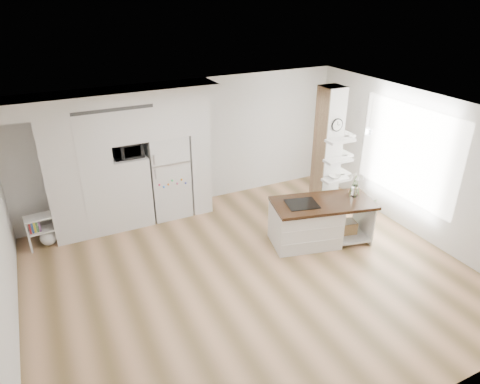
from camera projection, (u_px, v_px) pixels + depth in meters
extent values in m
cube|color=tan|center=(251.00, 276.00, 7.12)|extent=(7.00, 6.00, 0.01)
cube|color=white|center=(253.00, 118.00, 5.94)|extent=(7.00, 6.00, 0.04)
cube|color=silver|center=(186.00, 145.00, 8.95)|extent=(7.00, 0.04, 2.70)
cube|color=silver|center=(396.00, 334.00, 4.11)|extent=(7.00, 0.04, 2.70)
cube|color=silver|center=(419.00, 166.00, 7.91)|extent=(0.04, 6.00, 2.70)
cube|color=white|center=(79.00, 175.00, 7.88)|extent=(1.20, 0.65, 2.40)
cube|color=white|center=(132.00, 190.00, 8.47)|extent=(0.65, 0.65, 1.42)
cube|color=white|center=(124.00, 123.00, 7.87)|extent=(0.65, 0.65, 0.65)
cube|color=white|center=(163.00, 118.00, 8.16)|extent=(0.85, 0.65, 0.65)
cube|color=white|center=(196.00, 156.00, 8.79)|extent=(0.40, 0.65, 2.40)
cube|color=silver|center=(108.00, 99.00, 7.55)|extent=(4.00, 0.70, 0.30)
cube|color=#262626|center=(113.00, 110.00, 7.32)|extent=(1.40, 0.04, 0.06)
cube|color=silver|center=(168.00, 175.00, 8.70)|extent=(0.78, 0.66, 1.75)
cube|color=#B2B2B7|center=(172.00, 164.00, 8.26)|extent=(0.78, 0.01, 0.03)
cube|color=silver|center=(327.00, 155.00, 8.41)|extent=(0.40, 0.40, 2.70)
cube|color=tan|center=(318.00, 157.00, 8.33)|extent=(0.02, 0.40, 2.70)
cube|color=tan|center=(321.00, 152.00, 8.58)|extent=(0.40, 0.02, 2.70)
cylinder|color=black|center=(337.00, 125.00, 7.95)|extent=(0.25, 0.03, 0.25)
cylinder|color=white|center=(338.00, 125.00, 7.94)|extent=(0.21, 0.01, 0.21)
plane|color=white|center=(407.00, 153.00, 8.08)|extent=(0.00, 2.40, 2.40)
cylinder|color=white|center=(340.00, 138.00, 6.99)|extent=(0.12, 0.12, 0.10)
cube|color=white|center=(305.00, 225.00, 7.87)|extent=(1.34, 1.03, 0.77)
cube|color=white|center=(347.00, 233.00, 8.17)|extent=(0.80, 0.91, 0.04)
cube|color=white|center=(364.00, 218.00, 8.11)|extent=(0.21, 0.76, 0.77)
cube|color=#301E0E|center=(323.00, 203.00, 7.76)|extent=(1.98, 1.27, 0.05)
cube|color=black|center=(302.00, 204.00, 7.66)|extent=(0.64, 0.57, 0.01)
cube|color=tan|center=(346.00, 227.00, 8.10)|extent=(0.42, 0.35, 0.23)
cylinder|color=white|center=(354.00, 191.00, 7.90)|extent=(0.12, 0.12, 0.22)
cube|color=white|center=(28.00, 235.00, 7.70)|extent=(0.06, 0.30, 0.62)
cube|color=white|center=(57.00, 228.00, 7.93)|extent=(0.06, 0.30, 0.62)
cube|color=white|center=(39.00, 217.00, 7.69)|extent=(0.55, 0.35, 0.03)
cube|color=white|center=(42.00, 230.00, 7.81)|extent=(0.52, 0.34, 0.03)
sphere|color=silver|center=(49.00, 237.00, 7.92)|extent=(0.30, 0.30, 0.30)
imported|color=#45722D|center=(370.00, 210.00, 8.65)|extent=(0.29, 0.25, 0.50)
imported|color=#45722D|center=(339.00, 210.00, 8.64)|extent=(0.38, 0.38, 0.52)
imported|color=#2D2D2D|center=(128.00, 150.00, 8.05)|extent=(0.54, 0.37, 0.30)
imported|color=#45722D|center=(338.00, 143.00, 8.54)|extent=(0.27, 0.23, 0.30)
imported|color=white|center=(335.00, 177.00, 8.32)|extent=(0.22, 0.22, 0.05)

